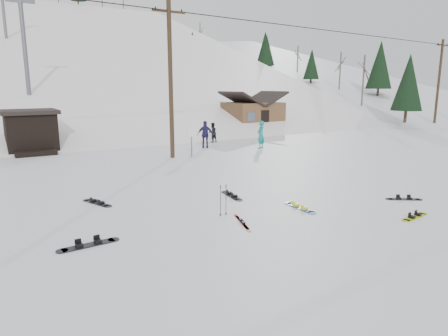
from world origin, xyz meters
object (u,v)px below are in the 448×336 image
utility_pole (171,79)px  cabin (253,115)px  hero_skis (242,222)px  hero_snowboard (300,207)px

utility_pole → cabin: bearing=37.6°
hero_skis → utility_pole: bearing=93.4°
hero_snowboard → hero_skis: 2.64m
hero_skis → cabin: bearing=71.3°
cabin → hero_skis: (-15.95, -21.99, -1.46)m
hero_snowboard → hero_skis: size_ratio=0.97×
cabin → utility_pole: bearing=-142.4°
cabin → hero_snowboard: cabin is taller
utility_pole → hero_snowboard: bearing=-91.6°
utility_pole → hero_snowboard: (-0.32, -11.76, -4.65)m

